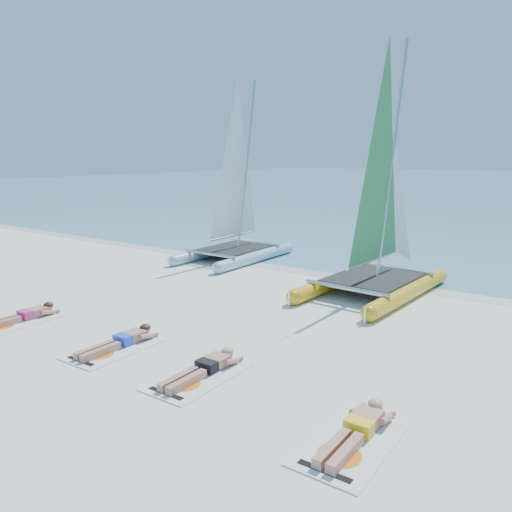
{
  "coord_description": "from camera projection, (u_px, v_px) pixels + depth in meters",
  "views": [
    {
      "loc": [
        7.59,
        -8.48,
        3.68
      ],
      "look_at": [
        0.82,
        1.2,
        1.28
      ],
      "focal_mm": 35.0,
      "sensor_mm": 36.0,
      "label": 1
    }
  ],
  "objects": [
    {
      "name": "ground",
      "position": [
        199.0,
        313.0,
        11.81
      ],
      "size": [
        140.0,
        140.0,
        0.0
      ],
      "primitive_type": "plane",
      "color": "silver",
      "rests_on": "ground"
    },
    {
      "name": "wet_sand_strip",
      "position": [
        311.0,
        270.0,
        16.22
      ],
      "size": [
        140.0,
        1.4,
        0.01
      ],
      "primitive_type": "cube",
      "color": "beige",
      "rests_on": "ground"
    },
    {
      "name": "catamaran_blue",
      "position": [
        236.0,
        205.0,
        17.63
      ],
      "size": [
        2.3,
        4.78,
        6.52
      ],
      "rotation": [
        0.0,
        0.0,
        -0.0
      ],
      "color": "#A5CBD9",
      "rests_on": "ground"
    },
    {
      "name": "catamaran_yellow",
      "position": [
        384.0,
        211.0,
        13.5
      ],
      "size": [
        2.78,
        5.54,
        6.96
      ],
      "rotation": [
        0.0,
        0.0,
        -0.07
      ],
      "color": "yellow",
      "rests_on": "ground"
    },
    {
      "name": "towel_a",
      "position": [
        16.0,
        322.0,
        11.14
      ],
      "size": [
        1.0,
        1.85,
        0.02
      ],
      "primitive_type": "cube",
      "color": "white",
      "rests_on": "ground"
    },
    {
      "name": "sunbather_a",
      "position": [
        24.0,
        315.0,
        11.28
      ],
      "size": [
        0.37,
        1.73,
        0.26
      ],
      "color": "tan",
      "rests_on": "towel_a"
    },
    {
      "name": "towel_b",
      "position": [
        114.0,
        349.0,
        9.61
      ],
      "size": [
        1.0,
        1.85,
        0.02
      ],
      "primitive_type": "cube",
      "color": "white",
      "rests_on": "ground"
    },
    {
      "name": "sunbather_b",
      "position": [
        122.0,
        340.0,
        9.75
      ],
      "size": [
        0.37,
        1.73,
        0.26
      ],
      "color": "tan",
      "rests_on": "towel_b"
    },
    {
      "name": "towel_c",
      "position": [
        198.0,
        377.0,
        8.39
      ],
      "size": [
        1.0,
        1.85,
        0.02
      ],
      "primitive_type": "cube",
      "color": "white",
      "rests_on": "ground"
    },
    {
      "name": "sunbather_c",
      "position": [
        205.0,
        367.0,
        8.52
      ],
      "size": [
        0.37,
        1.73,
        0.26
      ],
      "color": "tan",
      "rests_on": "towel_c"
    },
    {
      "name": "towel_d",
      "position": [
        351.0,
        442.0,
        6.48
      ],
      "size": [
        1.0,
        1.85,
        0.02
      ],
      "primitive_type": "cube",
      "color": "white",
      "rests_on": "ground"
    },
    {
      "name": "sunbather_d",
      "position": [
        358.0,
        428.0,
        6.61
      ],
      "size": [
        0.37,
        1.73,
        0.26
      ],
      "color": "tan",
      "rests_on": "towel_d"
    }
  ]
}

